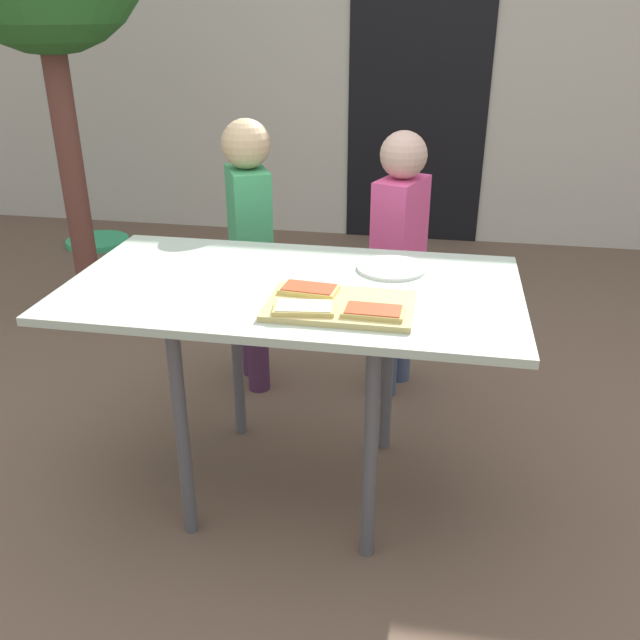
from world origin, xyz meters
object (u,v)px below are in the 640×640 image
object	(u,v)px
pizza_slice_far_left	(309,289)
child_left	(250,237)
pizza_slice_near_left	(304,308)
garden_hose_coil	(98,241)
child_right	(399,248)
dining_table	(293,306)
cutting_board	(340,306)
plate_white_right	(392,268)
pizza_slice_near_right	(373,311)

from	to	relation	value
pizza_slice_far_left	child_left	bearing A→B (deg)	117.25
pizza_slice_near_left	garden_hose_coil	xyz separation A→B (m)	(-1.95, 2.48, -0.73)
pizza_slice_near_left	child_right	bearing A→B (deg)	78.94
dining_table	child_right	size ratio (longest dim) A/B	1.24
cutting_board	plate_white_right	size ratio (longest dim) A/B	1.84
plate_white_right	pizza_slice_near_right	bearing A→B (deg)	-92.37
pizza_slice_near_right	plate_white_right	world-z (taller)	pizza_slice_near_right
child_right	dining_table	bearing A→B (deg)	-109.99
child_right	pizza_slice_near_right	bearing A→B (deg)	-90.19
plate_white_right	child_left	world-z (taller)	child_left
pizza_slice_near_left	garden_hose_coil	world-z (taller)	pizza_slice_near_left
plate_white_right	child_right	size ratio (longest dim) A/B	0.20
child_left	cutting_board	bearing A→B (deg)	-59.28
pizza_slice_near_left	garden_hose_coil	distance (m)	3.24
garden_hose_coil	pizza_slice_near_left	bearing A→B (deg)	-51.79
pizza_slice_far_left	child_right	distance (m)	0.84
dining_table	pizza_slice_near_left	bearing A→B (deg)	-69.90
dining_table	pizza_slice_far_left	bearing A→B (deg)	-52.71
dining_table	child_left	bearing A→B (deg)	115.74
pizza_slice_far_left	child_right	size ratio (longest dim) A/B	0.16
dining_table	cutting_board	size ratio (longest dim) A/B	3.35
pizza_slice_near_left	child_left	size ratio (longest dim) A/B	0.15
pizza_slice_near_right	garden_hose_coil	xyz separation A→B (m)	(-2.13, 2.47, -0.73)
cutting_board	dining_table	bearing A→B (deg)	137.28
cutting_board	pizza_slice_near_left	world-z (taller)	pizza_slice_near_left
pizza_slice_far_left	plate_white_right	distance (m)	0.34
pizza_slice_far_left	plate_white_right	world-z (taller)	pizza_slice_far_left
plate_white_right	garden_hose_coil	xyz separation A→B (m)	(-2.15, 2.09, -0.72)
pizza_slice_far_left	pizza_slice_near_right	bearing A→B (deg)	-31.63
child_right	pizza_slice_far_left	bearing A→B (deg)	-103.60
cutting_board	child_right	xyz separation A→B (m)	(0.10, 0.87, -0.12)
cutting_board	garden_hose_coil	world-z (taller)	cutting_board
child_right	garden_hose_coil	distance (m)	2.70
pizza_slice_far_left	pizza_slice_near_right	size ratio (longest dim) A/B	1.03
cutting_board	pizza_slice_near_left	bearing A→B (deg)	-142.43
child_left	pizza_slice_near_left	bearing A→B (deg)	-65.60
pizza_slice_near_left	plate_white_right	bearing A→B (deg)	63.34
dining_table	pizza_slice_far_left	size ratio (longest dim) A/B	7.94
garden_hose_coil	pizza_slice_far_left	bearing A→B (deg)	-50.48
cutting_board	pizza_slice_near_right	distance (m)	0.11
cutting_board	pizza_slice_far_left	bearing A→B (deg)	146.74
dining_table	pizza_slice_near_left	world-z (taller)	pizza_slice_near_left
plate_white_right	child_left	xyz separation A→B (m)	(-0.59, 0.49, -0.09)
dining_table	plate_white_right	size ratio (longest dim) A/B	6.17
pizza_slice_near_right	pizza_slice_near_left	bearing A→B (deg)	-176.85
pizza_slice_near_left	pizza_slice_near_right	world-z (taller)	same
dining_table	child_right	xyz separation A→B (m)	(0.26, 0.72, -0.04)
pizza_slice_far_left	pizza_slice_near_right	world-z (taller)	same
child_right	child_left	bearing A→B (deg)	-173.95
dining_table	cutting_board	bearing A→B (deg)	-42.72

